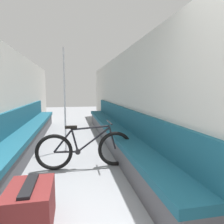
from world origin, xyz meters
name	(u,v)px	position (x,y,z in m)	size (l,w,h in m)	color
wall_left	(12,99)	(-1.31, 3.92, 1.14)	(0.10, 11.04, 2.27)	beige
wall_right	(125,98)	(1.31, 3.92, 1.14)	(0.10, 11.04, 2.27)	beige
bench_seat_row_left	(26,136)	(-1.04, 3.84, 0.31)	(0.49, 6.96, 0.93)	#4C4C51
bench_seat_row_right	(115,132)	(1.04, 3.84, 0.31)	(0.49, 6.96, 0.93)	#4C4C51
bicycle	(85,149)	(0.22, 2.48, 0.33)	(1.67, 0.46, 0.80)	black
grab_pole_near	(65,101)	(-0.14, 3.56, 1.10)	(0.08, 0.08, 2.25)	gray
luggage_bag	(30,207)	(-0.42, 1.06, 0.21)	(0.43, 0.58, 0.45)	maroon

